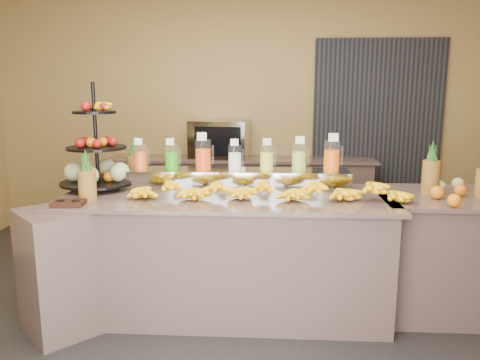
# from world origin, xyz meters

# --- Properties ---
(ground) EXTENTS (6.00, 6.00, 0.00)m
(ground) POSITION_xyz_m (0.00, 0.00, 0.00)
(ground) COLOR black
(ground) RESTS_ON ground
(room_envelope) EXTENTS (6.04, 5.02, 2.82)m
(room_envelope) POSITION_xyz_m (0.19, 0.79, 1.88)
(room_envelope) COLOR olive
(room_envelope) RESTS_ON ground
(buffet_counter) EXTENTS (2.75, 1.25, 0.93)m
(buffet_counter) POSITION_xyz_m (-0.12, 0.26, 0.47)
(buffet_counter) COLOR #896763
(buffet_counter) RESTS_ON ground
(right_counter) EXTENTS (1.08, 0.88, 0.93)m
(right_counter) POSITION_xyz_m (1.70, 0.40, 0.47)
(right_counter) COLOR #896763
(right_counter) RESTS_ON ground
(back_ledge) EXTENTS (3.10, 0.55, 0.93)m
(back_ledge) POSITION_xyz_m (0.00, 2.25, 0.47)
(back_ledge) COLOR #896763
(back_ledge) RESTS_ON ground
(pitcher_tray) EXTENTS (1.85, 0.30, 0.15)m
(pitcher_tray) POSITION_xyz_m (0.04, 0.58, 1.01)
(pitcher_tray) COLOR gray
(pitcher_tray) RESTS_ON buffet_counter
(juice_pitcher_orange_a) EXTENTS (0.11, 0.11, 0.27)m
(juice_pitcher_orange_a) POSITION_xyz_m (-0.74, 0.58, 1.17)
(juice_pitcher_orange_a) COLOR silver
(juice_pitcher_orange_a) RESTS_ON pitcher_tray
(juice_pitcher_green) EXTENTS (0.11, 0.12, 0.27)m
(juice_pitcher_green) POSITION_xyz_m (-0.48, 0.58, 1.17)
(juice_pitcher_green) COLOR silver
(juice_pitcher_green) RESTS_ON pitcher_tray
(juice_pitcher_orange_b) EXTENTS (0.13, 0.14, 0.32)m
(juice_pitcher_orange_b) POSITION_xyz_m (-0.22, 0.58, 1.19)
(juice_pitcher_orange_b) COLOR silver
(juice_pitcher_orange_b) RESTS_ON pitcher_tray
(juice_pitcher_milk) EXTENTS (0.11, 0.11, 0.27)m
(juice_pitcher_milk) POSITION_xyz_m (0.04, 0.58, 1.17)
(juice_pitcher_milk) COLOR silver
(juice_pitcher_milk) RESTS_ON pitcher_tray
(juice_pitcher_lemon) EXTENTS (0.11, 0.12, 0.27)m
(juice_pitcher_lemon) POSITION_xyz_m (0.30, 0.58, 1.17)
(juice_pitcher_lemon) COLOR silver
(juice_pitcher_lemon) RESTS_ON pitcher_tray
(juice_pitcher_lime) EXTENTS (0.12, 0.13, 0.29)m
(juice_pitcher_lime) POSITION_xyz_m (0.56, 0.58, 1.18)
(juice_pitcher_lime) COLOR silver
(juice_pitcher_lime) RESTS_ON pitcher_tray
(juice_pitcher_orange_c) EXTENTS (0.13, 0.14, 0.32)m
(juice_pitcher_orange_c) POSITION_xyz_m (0.82, 0.58, 1.19)
(juice_pitcher_orange_c) COLOR silver
(juice_pitcher_orange_c) RESTS_ON pitcher_tray
(banana_heap) EXTENTS (2.10, 0.19, 0.17)m
(banana_heap) POSITION_xyz_m (0.32, 0.22, 1.01)
(banana_heap) COLOR yellow
(banana_heap) RESTS_ON buffet_counter
(fruit_stand) EXTENTS (0.66, 0.66, 0.85)m
(fruit_stand) POSITION_xyz_m (-1.03, 0.50, 1.15)
(fruit_stand) COLOR black
(fruit_stand) RESTS_ON buffet_counter
(condiment_caddy) EXTENTS (0.23, 0.18, 0.03)m
(condiment_caddy) POSITION_xyz_m (-1.07, -0.09, 0.95)
(condiment_caddy) COLOR black
(condiment_caddy) RESTS_ON buffet_counter
(pineapple_left_a) EXTENTS (0.13, 0.13, 0.38)m
(pineapple_left_a) POSITION_xyz_m (-1.00, 0.08, 1.07)
(pineapple_left_a) COLOR brown
(pineapple_left_a) RESTS_ON buffet_counter
(pineapple_left_b) EXTENTS (0.13, 0.13, 0.39)m
(pineapple_left_b) POSITION_xyz_m (-0.85, 0.76, 1.08)
(pineapple_left_b) COLOR brown
(pineapple_left_b) RESTS_ON buffet_counter
(right_fruit_pile) EXTENTS (0.49, 0.47, 0.26)m
(right_fruit_pile) POSITION_xyz_m (1.72, 0.27, 1.01)
(right_fruit_pile) COLOR brown
(right_fruit_pile) RESTS_ON right_counter
(oven_warmer) EXTENTS (0.71, 0.53, 0.44)m
(oven_warmer) POSITION_xyz_m (-0.25, 2.25, 1.15)
(oven_warmer) COLOR gray
(oven_warmer) RESTS_ON back_ledge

